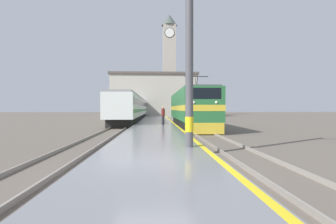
% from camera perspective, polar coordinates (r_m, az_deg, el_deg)
% --- Properties ---
extents(ground_plane, '(200.00, 200.00, 0.00)m').
position_cam_1_polar(ground_plane, '(37.83, -2.74, -2.12)').
color(ground_plane, '#60564C').
extents(platform, '(4.09, 140.00, 0.39)m').
position_cam_1_polar(platform, '(32.82, -2.75, -2.23)').
color(platform, slate).
rests_on(platform, ground).
extents(rail_track_near, '(2.84, 140.00, 0.16)m').
position_cam_1_polar(rail_track_near, '(33.01, 3.34, -2.49)').
color(rail_track_near, '#60564C').
rests_on(rail_track_near, ground).
extents(rail_track_far, '(2.83, 140.00, 0.16)m').
position_cam_1_polar(rail_track_far, '(33.02, -8.79, -2.50)').
color(rail_track_far, '#60564C').
rests_on(rail_track_far, ground).
extents(locomotive_train, '(2.92, 15.90, 4.67)m').
position_cam_1_polar(locomotive_train, '(26.33, 4.88, 0.73)').
color(locomotive_train, black).
rests_on(locomotive_train, ground).
extents(passenger_train, '(2.92, 52.70, 3.62)m').
position_cam_1_polar(passenger_train, '(50.12, -6.70, 0.83)').
color(passenger_train, black).
rests_on(passenger_train, ground).
extents(catenary_mast, '(2.46, 0.33, 8.35)m').
position_cam_1_polar(catenary_mast, '(10.72, 4.96, 14.57)').
color(catenary_mast, '#4C4C51').
rests_on(catenary_mast, platform).
extents(person_on_platform, '(0.34, 0.34, 1.73)m').
position_cam_1_polar(person_on_platform, '(24.76, -1.08, -0.65)').
color(person_on_platform, '#23232D').
rests_on(person_on_platform, platform).
extents(clock_tower, '(4.32, 4.32, 27.84)m').
position_cam_1_polar(clock_tower, '(73.51, 0.28, 10.78)').
color(clock_tower, '#ADA393').
rests_on(clock_tower, ground).
extents(station_building, '(19.97, 9.79, 9.99)m').
position_cam_1_polar(station_building, '(62.23, -3.06, 3.64)').
color(station_building, '#B7B2A3').
rests_on(station_building, ground).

